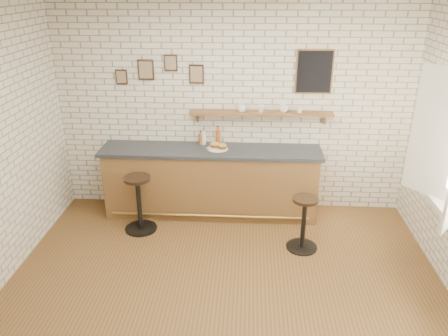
{
  "coord_description": "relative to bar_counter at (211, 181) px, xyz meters",
  "views": [
    {
      "loc": [
        0.23,
        -3.99,
        3.2
      ],
      "look_at": [
        -0.06,
        0.9,
        1.07
      ],
      "focal_mm": 35.0,
      "sensor_mm": 36.0,
      "label": 1
    }
  ],
  "objects": [
    {
      "name": "sandwich_plate",
      "position": [
        0.1,
        0.0,
        0.51
      ],
      "size": [
        0.28,
        0.28,
        0.01
      ],
      "primitive_type": "cylinder",
      "color": "white",
      "rests_on": "bar_counter"
    },
    {
      "name": "potato_chips",
      "position": [
        0.08,
        0.0,
        0.52
      ],
      "size": [
        0.26,
        0.19,
        0.0
      ],
      "color": "gold",
      "rests_on": "sandwich_plate"
    },
    {
      "name": "bar_counter",
      "position": [
        0.0,
        0.0,
        0.0
      ],
      "size": [
        3.1,
        0.65,
        1.01
      ],
      "color": "brown",
      "rests_on": "ground"
    },
    {
      "name": "window_sill",
      "position": [
        2.69,
        -1.4,
        0.39
      ],
      "size": [
        0.2,
        1.35,
        0.06
      ],
      "color": "white",
      "rests_on": "ground"
    },
    {
      "name": "ciabatta_sandwich",
      "position": [
        0.11,
        0.0,
        0.56
      ],
      "size": [
        0.26,
        0.18,
        0.08
      ],
      "color": "tan",
      "rests_on": "sandwich_plate"
    },
    {
      "name": "bitters_bottle_amber",
      "position": [
        0.09,
        0.19,
        0.62
      ],
      "size": [
        0.07,
        0.07,
        0.28
      ],
      "color": "#AA481B",
      "rests_on": "bar_counter"
    },
    {
      "name": "wall_shelf",
      "position": [
        0.69,
        0.2,
        0.97
      ],
      "size": [
        2.0,
        0.18,
        0.18
      ],
      "color": "brown",
      "rests_on": "ground"
    },
    {
      "name": "back_wall_decor",
      "position": [
        0.52,
        0.28,
        1.54
      ],
      "size": [
        2.96,
        0.02,
        0.56
      ],
      "color": "black",
      "rests_on": "ground"
    },
    {
      "name": "shelf_cup_c",
      "position": [
        1.0,
        0.2,
        1.04
      ],
      "size": [
        0.15,
        0.15,
        0.1
      ],
      "primitive_type": "imported",
      "rotation": [
        0.0,
        0.0,
        1.43
      ],
      "color": "white",
      "rests_on": "wall_shelf"
    },
    {
      "name": "shelf_cup_b",
      "position": [
        0.69,
        0.2,
        1.04
      ],
      "size": [
        0.14,
        0.14,
        0.09
      ],
      "primitive_type": "imported",
      "rotation": [
        0.0,
        0.0,
        0.97
      ],
      "color": "white",
      "rests_on": "wall_shelf"
    },
    {
      "name": "shelf_cup_d",
      "position": [
        1.22,
        0.2,
        1.04
      ],
      "size": [
        0.12,
        0.12,
        0.09
      ],
      "primitive_type": "imported",
      "rotation": [
        0.0,
        0.0,
        0.3
      ],
      "color": "white",
      "rests_on": "wall_shelf"
    },
    {
      "name": "bitters_bottle_white",
      "position": [
        -0.11,
        0.19,
        0.6
      ],
      "size": [
        0.06,
        0.06,
        0.23
      ],
      "color": "white",
      "rests_on": "bar_counter"
    },
    {
      "name": "bar_stool_right",
      "position": [
        1.25,
        -0.86,
        -0.12
      ],
      "size": [
        0.42,
        0.42,
        0.72
      ],
      "color": "black",
      "rests_on": "ground"
    },
    {
      "name": "bar_stool_left",
      "position": [
        -0.94,
        -0.53,
        -0.08
      ],
      "size": [
        0.44,
        0.44,
        0.8
      ],
      "color": "black",
      "rests_on": "ground"
    },
    {
      "name": "ground",
      "position": [
        0.29,
        -1.7,
        -0.51
      ],
      "size": [
        5.0,
        5.0,
        0.0
      ],
      "primitive_type": "plane",
      "color": "brown",
      "rests_on": "ground"
    },
    {
      "name": "condiment_bottle_yellow",
      "position": [
        0.09,
        0.19,
        0.58
      ],
      "size": [
        0.06,
        0.06,
        0.19
      ],
      "color": "yellow",
      "rests_on": "bar_counter"
    },
    {
      "name": "shelf_cup_a",
      "position": [
        0.42,
        0.2,
        1.04
      ],
      "size": [
        0.13,
        0.13,
        0.1
      ],
      "primitive_type": "imported",
      "rotation": [
        0.0,
        0.0,
        0.03
      ],
      "color": "white",
      "rests_on": "wall_shelf"
    },
    {
      "name": "bitters_bottle_brown",
      "position": [
        -0.16,
        0.19,
        0.59
      ],
      "size": [
        0.06,
        0.06,
        0.21
      ],
      "color": "brown",
      "rests_on": "bar_counter"
    }
  ]
}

